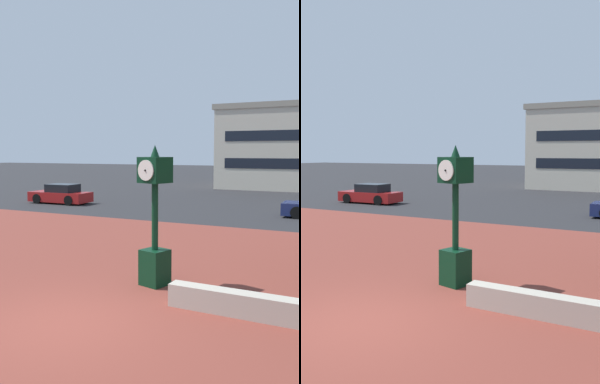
% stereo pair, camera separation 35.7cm
% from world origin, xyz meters
% --- Properties ---
extents(ground_plane, '(200.00, 200.00, 0.00)m').
position_xyz_m(ground_plane, '(0.00, 0.00, 0.00)').
color(ground_plane, '#262628').
extents(plaza_brick_paving, '(44.00, 16.53, 0.01)m').
position_xyz_m(plaza_brick_paving, '(0.00, 4.26, 0.00)').
color(plaza_brick_paving, brown).
rests_on(plaza_brick_paving, ground).
extents(planter_wall, '(3.21, 0.48, 0.50)m').
position_xyz_m(planter_wall, '(3.03, 1.98, 0.25)').
color(planter_wall, '#ADA393').
rests_on(planter_wall, ground).
extents(street_clock, '(0.79, 0.81, 3.56)m').
position_xyz_m(street_clock, '(0.46, 3.12, 1.65)').
color(street_clock, black).
rests_on(street_clock, ground).
extents(car_street_mid, '(4.11, 1.91, 1.28)m').
position_xyz_m(car_street_mid, '(-13.19, 16.61, 0.57)').
color(car_street_mid, maroon).
rests_on(car_street_mid, ground).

